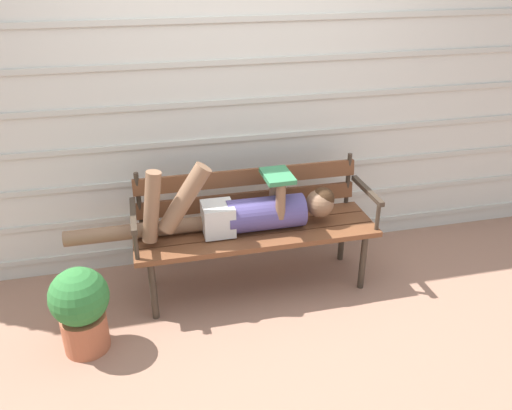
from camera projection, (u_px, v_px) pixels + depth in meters
name	position (u px, v px, depth m)	size (l,w,h in m)	color
ground_plane	(259.00, 292.00, 3.54)	(12.00, 12.00, 0.00)	#936B56
house_siding	(239.00, 100.00, 3.52)	(5.20, 0.08, 2.39)	beige
park_bench	(254.00, 220.00, 3.45)	(1.61, 0.50, 0.84)	brown
reclining_person	(240.00, 211.00, 3.32)	(1.76, 0.26, 0.53)	#514784
potted_plant	(81.00, 307.00, 2.92)	(0.34, 0.34, 0.54)	#AD5B3D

